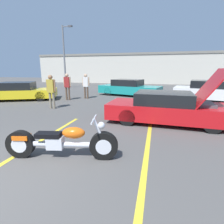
{
  "coord_description": "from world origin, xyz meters",
  "views": [
    {
      "loc": [
        2.88,
        -1.73,
        1.97
      ],
      "look_at": [
        1.69,
        2.97,
        0.8
      ],
      "focal_mm": 28.0,
      "sensor_mm": 36.0,
      "label": 1
    }
  ],
  "objects": [
    {
      "name": "far_building",
      "position": [
        0.0,
        26.39,
        2.34
      ],
      "size": [
        32.0,
        4.2,
        4.4
      ],
      "color": "beige",
      "rests_on": "ground"
    },
    {
      "name": "parking_stripe_middle",
      "position": [
        2.75,
        2.19,
        0.0
      ],
      "size": [
        0.12,
        4.92,
        0.01
      ],
      "primitive_type": "cube",
      "color": "yellow",
      "rests_on": "ground"
    },
    {
      "name": "spectator_near_motorcycle",
      "position": [
        -1.9,
        9.75,
        1.02
      ],
      "size": [
        0.52,
        0.23,
        1.71
      ],
      "color": "brown",
      "rests_on": "ground"
    },
    {
      "name": "parked_car_right_row",
      "position": [
        6.16,
        10.76,
        0.63
      ],
      "size": [
        4.51,
        2.76,
        1.32
      ],
      "rotation": [
        0.0,
        0.0,
        -0.21
      ],
      "color": "white",
      "rests_on": "ground"
    },
    {
      "name": "spectator_midground",
      "position": [
        -2.86,
        8.85,
        1.05
      ],
      "size": [
        0.52,
        0.23,
        1.76
      ],
      "color": "brown",
      "rests_on": "ground"
    },
    {
      "name": "parking_stripe_foreground",
      "position": [
        -0.24,
        2.19,
        0.0
      ],
      "size": [
        0.12,
        4.92,
        0.01
      ],
      "primitive_type": "cube",
      "color": "yellow",
      "rests_on": "ground"
    },
    {
      "name": "parked_car_mid_row",
      "position": [
        0.81,
        11.98,
        0.59
      ],
      "size": [
        5.08,
        3.07,
        1.25
      ],
      "rotation": [
        0.0,
        0.0,
        -0.27
      ],
      "color": "teal",
      "rests_on": "ground"
    },
    {
      "name": "light_pole",
      "position": [
        -7.07,
        16.47,
        3.67
      ],
      "size": [
        1.21,
        0.28,
        6.6
      ],
      "color": "slate",
      "rests_on": "ground"
    },
    {
      "name": "parked_car_left_row",
      "position": [
        -6.01,
        8.14,
        0.56
      ],
      "size": [
        4.88,
        3.56,
        1.19
      ],
      "rotation": [
        0.0,
        0.0,
        0.42
      ],
      "color": "yellow",
      "rests_on": "ground"
    },
    {
      "name": "show_car_hood_open",
      "position": [
        3.37,
        5.06,
        0.57
      ],
      "size": [
        4.57,
        2.04,
        2.03
      ],
      "rotation": [
        0.0,
        0.0,
        -0.05
      ],
      "color": "red",
      "rests_on": "ground"
    },
    {
      "name": "spectator_by_show_car",
      "position": [
        -2.34,
        6.19,
        1.03
      ],
      "size": [
        0.52,
        0.23,
        1.73
      ],
      "color": "gray",
      "rests_on": "ground"
    },
    {
      "name": "motorcycle",
      "position": [
        0.87,
        1.55,
        0.39
      ],
      "size": [
        2.53,
        0.83,
        0.95
      ],
      "rotation": [
        0.0,
        0.0,
        0.2
      ],
      "color": "black",
      "rests_on": "ground"
    }
  ]
}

